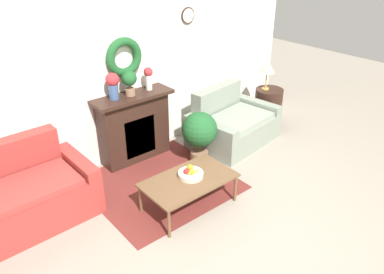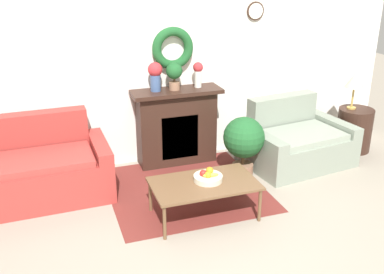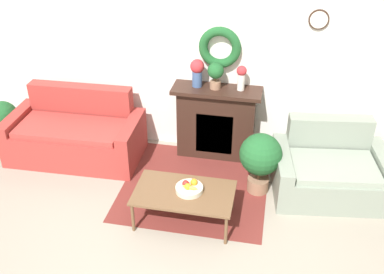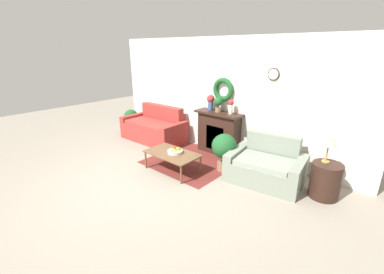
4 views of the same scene
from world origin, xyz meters
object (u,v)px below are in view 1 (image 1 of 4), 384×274
object	(u,v)px
couch_left	(12,201)
coffee_table	(189,181)
loveseat_right	(232,124)
vase_on_mantel_right	(148,77)
table_lamp	(267,67)
fireplace	(134,127)
side_table_by_loveseat	(268,105)
potted_plant_floor_by_loveseat	(199,132)
potted_plant_on_mantel	(129,81)
fruit_bowl	(191,174)
vase_on_mantel_left	(113,84)

from	to	relation	value
couch_left	coffee_table	size ratio (longest dim) A/B	1.63
loveseat_right	vase_on_mantel_right	distance (m)	1.61
couch_left	table_lamp	distance (m)	4.42
loveseat_right	fireplace	bearing A→B (deg)	152.86
side_table_by_loveseat	loveseat_right	bearing A→B (deg)	-174.44
couch_left	potted_plant_floor_by_loveseat	world-z (taller)	couch_left
fireplace	side_table_by_loveseat	bearing A→B (deg)	-9.65
fireplace	couch_left	size ratio (longest dim) A/B	0.64
potted_plant_on_mantel	fireplace	bearing A→B (deg)	29.69
fruit_bowl	vase_on_mantel_left	world-z (taller)	vase_on_mantel_left
vase_on_mantel_left	potted_plant_floor_by_loveseat	xyz separation A→B (m)	(0.92, -0.72, -0.74)
fireplace	loveseat_right	xyz separation A→B (m)	(1.51, -0.53, -0.22)
coffee_table	side_table_by_loveseat	world-z (taller)	side_table_by_loveseat
fruit_bowl	table_lamp	distance (m)	2.82
fruit_bowl	coffee_table	bearing A→B (deg)	-150.01
couch_left	table_lamp	bearing A→B (deg)	-1.27
fruit_bowl	vase_on_mantel_left	xyz separation A→B (m)	(-0.18, 1.41, 0.80)
table_lamp	vase_on_mantel_right	distance (m)	2.22
loveseat_right	vase_on_mantel_left	size ratio (longest dim) A/B	4.01
couch_left	potted_plant_floor_by_loveseat	xyz separation A→B (m)	(2.54, -0.31, 0.17)
couch_left	potted_plant_on_mantel	distance (m)	2.11
coffee_table	side_table_by_loveseat	xyz separation A→B (m)	(2.68, 1.01, -0.06)
fruit_bowl	potted_plant_floor_by_loveseat	xyz separation A→B (m)	(0.74, 0.69, 0.06)
vase_on_mantel_left	vase_on_mantel_right	world-z (taller)	vase_on_mantel_left
loveseat_right	potted_plant_floor_by_loveseat	xyz separation A→B (m)	(-0.86, -0.19, 0.21)
fireplace	coffee_table	bearing A→B (deg)	-95.47
vase_on_mantel_left	coffee_table	bearing A→B (deg)	-84.83
fruit_bowl	potted_plant_on_mantel	bearing A→B (deg)	87.59
fireplace	potted_plant_on_mantel	world-z (taller)	potted_plant_on_mantel
loveseat_right	potted_plant_on_mantel	bearing A→B (deg)	153.64
side_table_by_loveseat	fireplace	bearing A→B (deg)	170.35
vase_on_mantel_left	potted_plant_on_mantel	size ratio (longest dim) A/B	1.04
fruit_bowl	potted_plant_floor_by_loveseat	world-z (taller)	potted_plant_floor_by_loveseat
coffee_table	vase_on_mantel_left	bearing A→B (deg)	95.17
potted_plant_on_mantel	fruit_bowl	bearing A→B (deg)	-92.41
vase_on_mantel_left	side_table_by_loveseat	bearing A→B (deg)	-8.86
side_table_by_loveseat	table_lamp	bearing A→B (deg)	141.34
fireplace	fruit_bowl	world-z (taller)	fireplace
loveseat_right	side_table_by_loveseat	bearing A→B (deg)	-2.18
side_table_by_loveseat	potted_plant_floor_by_loveseat	world-z (taller)	potted_plant_floor_by_loveseat
fireplace	vase_on_mantel_left	distance (m)	0.77
fireplace	vase_on_mantel_left	size ratio (longest dim) A/B	3.17
couch_left	vase_on_mantel_left	xyz separation A→B (m)	(1.62, 0.41, 0.91)
loveseat_right	table_lamp	world-z (taller)	table_lamp
fireplace	vase_on_mantel_left	xyz separation A→B (m)	(-0.27, 0.01, 0.72)
vase_on_mantel_right	side_table_by_loveseat	bearing A→B (deg)	-11.07
side_table_by_loveseat	vase_on_mantel_right	size ratio (longest dim) A/B	1.87
fruit_bowl	table_lamp	world-z (taller)	table_lamp
table_lamp	potted_plant_on_mantel	size ratio (longest dim) A/B	1.48
fruit_bowl	potted_plant_floor_by_loveseat	size ratio (longest dim) A/B	0.39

